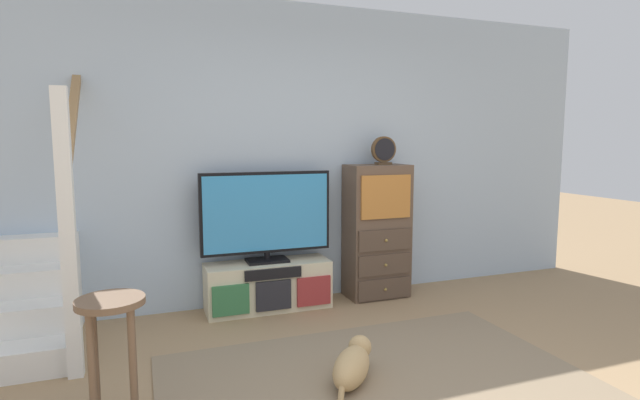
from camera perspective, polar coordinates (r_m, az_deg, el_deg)
name	(u,v)px	position (r m, az deg, el deg)	size (l,w,h in m)	color
back_wall	(291,155)	(4.56, -3.37, 5.27)	(6.40, 0.12, 2.70)	#A8BCD1
area_rug	(382,386)	(3.19, 7.22, -20.64)	(2.60, 1.80, 0.01)	#847056
media_console	(268,286)	(4.41, -6.03, -9.85)	(1.09, 0.38, 0.42)	beige
television	(267,215)	(4.29, -6.21, -1.69)	(1.15, 0.22, 0.79)	black
side_cabinet	(377,231)	(4.69, 6.61, -3.63)	(0.58, 0.38, 1.26)	brown
desk_clock	(384,151)	(4.62, 7.39, 5.71)	(0.24, 0.08, 0.26)	#4C3823
staircase	(14,291)	(4.35, -31.96, -8.94)	(1.00, 1.36, 2.20)	white
bar_stool_near	(112,331)	(2.80, -23.00, -13.84)	(0.34, 0.34, 0.69)	brown
dog	(353,364)	(3.18, 3.81, -18.50)	(0.43, 0.47, 0.23)	tan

